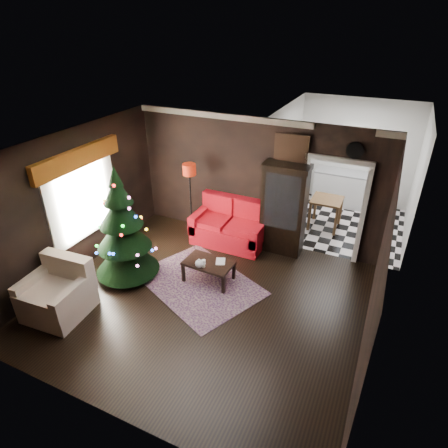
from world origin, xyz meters
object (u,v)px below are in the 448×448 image
at_px(curio_cabinet, 284,211).
at_px(christmas_tree, 123,229).
at_px(teapot, 199,263).
at_px(wall_clock, 355,150).
at_px(armchair, 56,292).
at_px(floor_lamp, 191,203).
at_px(kitchen_table, 325,213).
at_px(loveseat, 229,223).
at_px(coffee_table, 209,271).

height_order(curio_cabinet, christmas_tree, christmas_tree).
relative_size(christmas_tree, teapot, 13.01).
bearing_deg(wall_clock, armchair, -137.20).
bearing_deg(floor_lamp, kitchen_table, 31.68).
relative_size(floor_lamp, kitchen_table, 2.48).
xyz_separation_m(loveseat, teapot, (0.14, -1.68, 0.01)).
xyz_separation_m(loveseat, wall_clock, (2.35, 0.40, 1.88)).
bearing_deg(coffee_table, kitchen_table, 62.99).
height_order(curio_cabinet, coffee_table, curio_cabinet).
relative_size(floor_lamp, armchair, 1.80).
relative_size(curio_cabinet, christmas_tree, 0.81).
xyz_separation_m(armchair, kitchen_table, (3.52, 5.02, -0.08)).
bearing_deg(curio_cabinet, kitchen_table, 65.56).
relative_size(coffee_table, teapot, 5.13).
bearing_deg(christmas_tree, kitchen_table, 49.12).
bearing_deg(christmas_tree, curio_cabinet, 41.37).
distance_m(wall_clock, kitchen_table, 2.43).
height_order(loveseat, wall_clock, wall_clock).
xyz_separation_m(floor_lamp, kitchen_table, (2.75, 1.69, -0.45)).
xyz_separation_m(armchair, coffee_table, (1.94, 1.91, -0.24)).
height_order(curio_cabinet, kitchen_table, curio_cabinet).
bearing_deg(wall_clock, teapot, -136.78).
bearing_deg(armchair, loveseat, 58.93).
height_order(christmas_tree, armchair, christmas_tree).
distance_m(floor_lamp, wall_clock, 3.67).
distance_m(curio_cabinet, teapot, 2.20).
relative_size(armchair, teapot, 5.71).
relative_size(armchair, wall_clock, 3.22).
distance_m(curio_cabinet, floor_lamp, 2.12).
distance_m(loveseat, coffee_table, 1.50).
height_order(wall_clock, kitchen_table, wall_clock).
xyz_separation_m(coffee_table, teapot, (-0.08, -0.22, 0.29)).
relative_size(curio_cabinet, coffee_table, 2.05).
height_order(coffee_table, teapot, teapot).
distance_m(loveseat, wall_clock, 3.04).
distance_m(christmas_tree, wall_clock, 4.57).
bearing_deg(christmas_tree, teapot, 10.85).
bearing_deg(armchair, teapot, 38.27).
distance_m(loveseat, armchair, 3.78).
relative_size(coffee_table, wall_clock, 2.90).
bearing_deg(curio_cabinet, armchair, -128.65).
distance_m(floor_lamp, teapot, 1.99).
relative_size(loveseat, wall_clock, 5.31).
xyz_separation_m(floor_lamp, armchair, (-0.78, -3.33, -0.37)).
bearing_deg(coffee_table, armchair, -135.37).
bearing_deg(floor_lamp, teapot, -56.52).
xyz_separation_m(loveseat, floor_lamp, (-0.95, -0.04, 0.33)).
bearing_deg(loveseat, teapot, -85.34).
relative_size(floor_lamp, coffee_table, 2.00).
relative_size(curio_cabinet, kitchen_table, 2.53).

